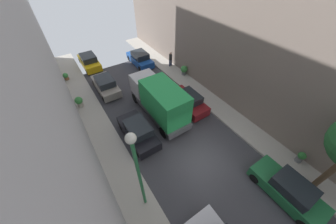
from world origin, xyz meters
name	(u,v)px	position (x,y,z in m)	size (l,w,h in m)	color
ground	(200,160)	(0.00, 0.00, 0.00)	(32.00, 32.00, 0.00)	#38383D
sidewalk_left	(136,200)	(-5.00, 0.00, 0.07)	(2.00, 44.00, 0.15)	#A8A399
sidewalk_right	(247,130)	(5.00, 0.00, 0.07)	(2.00, 44.00, 0.15)	#A8A399
building_right	(326,24)	(9.00, 0.00, 7.57)	(6.00, 44.00, 15.14)	gray
parked_car_left_2	(138,131)	(-2.70, 4.22, 0.72)	(1.78, 4.20, 1.57)	black
parked_car_left_3	(106,85)	(-2.70, 11.49, 0.72)	(1.78, 4.20, 1.57)	gray
parked_car_left_4	(89,61)	(-2.70, 17.25, 0.72)	(1.78, 4.20, 1.57)	gold
parked_car_right_2	(288,190)	(2.70, -4.65, 0.72)	(1.78, 4.20, 1.57)	#1E6638
parked_car_right_3	(188,101)	(2.70, 4.95, 0.72)	(1.78, 4.20, 1.57)	maroon
parked_car_right_4	(140,59)	(2.70, 14.50, 0.72)	(1.78, 4.20, 1.57)	#194799
delivery_truck	(159,100)	(0.00, 5.45, 1.79)	(2.26, 6.60, 3.38)	#4C4C51
pedestrian	(171,59)	(5.45, 11.89, 1.07)	(0.40, 0.36, 1.72)	#2D334C
potted_plant_1	(301,157)	(5.60, -3.86, 0.62)	(0.50, 0.50, 0.88)	slate
potted_plant_2	(184,70)	(5.63, 9.44, 0.74)	(0.76, 0.76, 1.05)	slate
potted_plant_3	(79,101)	(-5.59, 10.36, 0.70)	(0.68, 0.68, 1.01)	#B2A899
potted_plant_5	(66,76)	(-5.73, 15.68, 0.56)	(0.53, 0.53, 0.78)	brown
lamp_post	(137,167)	(-4.60, -0.40, 4.21)	(0.44, 0.44, 6.28)	#26723F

